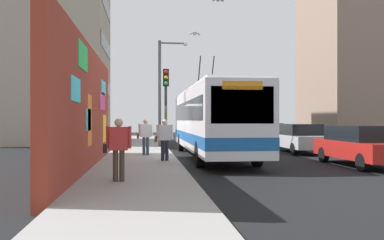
% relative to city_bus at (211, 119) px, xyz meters
% --- Properties ---
extents(ground_plane, '(80.00, 80.00, 0.00)m').
position_rel_city_bus_xyz_m(ground_plane, '(-0.40, 1.80, -1.83)').
color(ground_plane, black).
extents(sidewalk_slab, '(48.00, 3.20, 0.15)m').
position_rel_city_bus_xyz_m(sidewalk_slab, '(-0.40, 3.40, -1.76)').
color(sidewalk_slab, gray).
rests_on(sidewalk_slab, ground_plane).
extents(graffiti_wall, '(12.87, 0.32, 4.31)m').
position_rel_city_bus_xyz_m(graffiti_wall, '(-4.96, 5.15, 0.33)').
color(graffiti_wall, maroon).
rests_on(graffiti_wall, ground_plane).
extents(building_far_left, '(8.69, 9.60, 19.27)m').
position_rel_city_bus_xyz_m(building_far_left, '(13.13, 11.00, 7.80)').
color(building_far_left, '#9E937F').
rests_on(building_far_left, ground_plane).
extents(building_far_right, '(8.31, 8.96, 16.06)m').
position_rel_city_bus_xyz_m(building_far_right, '(13.02, -15.20, 6.20)').
color(building_far_right, gray).
rests_on(building_far_right, ground_plane).
extents(city_bus, '(12.67, 2.51, 5.08)m').
position_rel_city_bus_xyz_m(city_bus, '(0.00, 0.00, 0.00)').
color(city_bus, silver).
rests_on(city_bus, ground_plane).
extents(parked_car_red, '(4.73, 1.86, 1.58)m').
position_rel_city_bus_xyz_m(parked_car_red, '(-4.31, -5.20, -1.00)').
color(parked_car_red, '#B21E19').
rests_on(parked_car_red, ground_plane).
extents(parked_car_silver, '(4.78, 1.93, 1.58)m').
position_rel_city_bus_xyz_m(parked_car_silver, '(2.15, -5.20, -1.00)').
color(parked_car_silver, '#B7B7BC').
rests_on(parked_car_silver, ground_plane).
extents(parked_car_dark_gray, '(4.56, 1.75, 1.58)m').
position_rel_city_bus_xyz_m(parked_car_dark_gray, '(8.09, -5.20, -1.00)').
color(parked_car_dark_gray, '#38383D').
rests_on(parked_car_dark_gray, ground_plane).
extents(pedestrian_near_wall, '(0.23, 0.75, 1.69)m').
position_rel_city_bus_xyz_m(pedestrian_near_wall, '(-8.23, 3.88, -0.69)').
color(pedestrian_near_wall, '#3F3326').
rests_on(pedestrian_near_wall, sidewalk_slab).
extents(pedestrian_midblock, '(0.23, 0.75, 1.68)m').
position_rel_city_bus_xyz_m(pedestrian_midblock, '(-0.12, 3.14, -0.70)').
color(pedestrian_midblock, '#2D3F59').
rests_on(pedestrian_midblock, sidewalk_slab).
extents(pedestrian_at_curb, '(0.22, 0.75, 1.67)m').
position_rel_city_bus_xyz_m(pedestrian_at_curb, '(-2.80, 2.38, -0.71)').
color(pedestrian_at_curb, '#1E1E2D').
rests_on(pedestrian_at_curb, sidewalk_slab).
extents(traffic_light, '(0.49, 0.28, 4.15)m').
position_rel_city_bus_xyz_m(traffic_light, '(0.60, 2.15, 1.11)').
color(traffic_light, '#2D382D').
rests_on(traffic_light, sidewalk_slab).
extents(street_lamp, '(0.44, 1.84, 6.60)m').
position_rel_city_bus_xyz_m(street_lamp, '(6.12, 2.04, 2.12)').
color(street_lamp, '#4C4C51').
rests_on(street_lamp, sidewalk_slab).
extents(flying_pigeons, '(3.64, 1.78, 2.86)m').
position_rel_city_bus_xyz_m(flying_pigeons, '(1.04, 0.36, 5.99)').
color(flying_pigeons, slate).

